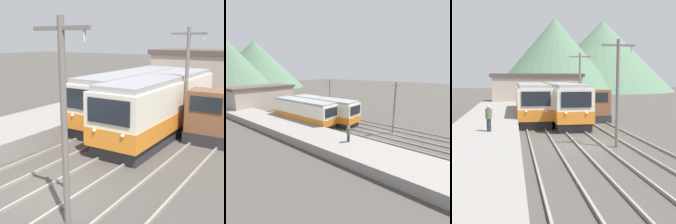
{
  "view_description": "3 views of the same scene",
  "coord_description": "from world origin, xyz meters",
  "views": [
    {
      "loc": [
        7.65,
        -7.57,
        5.69
      ],
      "look_at": [
        -1.5,
        6.7,
        1.71
      ],
      "focal_mm": 50.0,
      "sensor_mm": 36.0,
      "label": 1
    },
    {
      "loc": [
        -18.74,
        -8.54,
        7.66
      ],
      "look_at": [
        -0.17,
        6.39,
        1.94
      ],
      "focal_mm": 28.0,
      "sensor_mm": 36.0,
      "label": 2
    },
    {
      "loc": [
        -4.31,
        -18.34,
        4.19
      ],
      "look_at": [
        -0.24,
        6.63,
        1.31
      ],
      "focal_mm": 50.0,
      "sensor_mm": 36.0,
      "label": 3
    }
  ],
  "objects": [
    {
      "name": "catenary_mast_near",
      "position": [
        1.71,
        -0.89,
        3.48
      ],
      "size": [
        2.0,
        0.2,
        6.33
      ],
      "color": "slate",
      "rests_on": "ground"
    },
    {
      "name": "person_on_platform",
      "position": [
        -5.79,
        0.58,
        1.78
      ],
      "size": [
        0.38,
        0.38,
        1.59
      ],
      "color": "#282833",
      "rests_on": "platform_left"
    },
    {
      "name": "catenary_mast_mid",
      "position": [
        1.71,
        9.57,
        3.48
      ],
      "size": [
        2.0,
        0.2,
        6.33
      ],
      "color": "slate",
      "rests_on": "ground"
    },
    {
      "name": "station_building",
      "position": [
        -1.04,
        26.0,
        2.32
      ],
      "size": [
        12.6,
        6.3,
        4.59
      ],
      "color": "#AD9E8E",
      "rests_on": "ground"
    },
    {
      "name": "track_center",
      "position": [
        0.2,
        0.0,
        0.07
      ],
      "size": [
        1.54,
        60.0,
        0.14
      ],
      "color": "gray",
      "rests_on": "ground"
    },
    {
      "name": "platform_left",
      "position": [
        -6.25,
        0.0,
        0.46
      ],
      "size": [
        4.5,
        54.0,
        0.92
      ],
      "primitive_type": "cube",
      "color": "gray",
      "rests_on": "ground"
    },
    {
      "name": "commuter_train_center",
      "position": [
        0.2,
        9.57,
        1.67
      ],
      "size": [
        2.84,
        11.79,
        3.59
      ],
      "color": "#28282B",
      "rests_on": "ground"
    },
    {
      "name": "shunting_locomotive",
      "position": [
        3.2,
        10.74,
        1.21
      ],
      "size": [
        2.4,
        5.25,
        3.0
      ],
      "color": "#28282B",
      "rests_on": "ground"
    },
    {
      "name": "ground_plane",
      "position": [
        0.0,
        0.0,
        0.0
      ],
      "size": [
        200.0,
        200.0,
        0.0
      ],
      "primitive_type": "plane",
      "color": "#47423D"
    },
    {
      "name": "track_left",
      "position": [
        -2.6,
        0.0,
        0.07
      ],
      "size": [
        1.54,
        60.0,
        0.14
      ],
      "color": "gray",
      "rests_on": "ground"
    },
    {
      "name": "commuter_train_left",
      "position": [
        -2.6,
        10.92,
        1.65
      ],
      "size": [
        2.84,
        10.92,
        3.54
      ],
      "color": "#28282B",
      "rests_on": "ground"
    },
    {
      "name": "track_right",
      "position": [
        3.2,
        0.0,
        0.07
      ],
      "size": [
        1.54,
        60.0,
        0.14
      ],
      "color": "gray",
      "rests_on": "ground"
    },
    {
      "name": "mountain_backdrop",
      "position": [
        16.27,
        68.97,
        10.03
      ],
      "size": [
        52.58,
        46.06,
        20.5
      ],
      "color": "#517056",
      "rests_on": "ground"
    }
  ]
}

